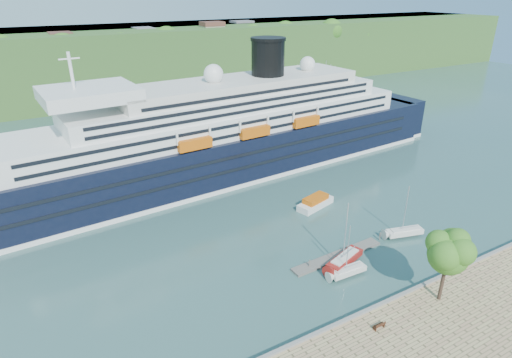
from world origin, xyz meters
The scene contains 11 objects.
ground centered at (0.00, 0.00, 0.00)m, with size 400.00×400.00×0.00m, color #2E5250.
far_hillside centered at (0.00, 145.00, 12.00)m, with size 400.00×50.00×24.00m, color #2C5522.
quay_coping centered at (0.00, -0.20, 1.15)m, with size 220.00×0.50×0.30m, color slate.
cruise_ship centered at (-1.87, 50.21, 14.28)m, with size 127.18×18.52×28.56m, color black, non-canonical shape.
park_bench centered at (-5.60, -3.09, 1.52)m, with size 1.61×0.66×1.03m, color #4C2815, non-canonical shape.
promenade_tree centered at (5.06, -3.06, 6.54)m, with size 6.69×6.69×11.08m, color #275817, non-canonical shape.
floating_pontoon centered at (0.67, 11.99, 0.18)m, with size 16.44×2.01×0.37m, color slate, non-canonical shape.
sailboat_white_near centered at (-1.02, 7.64, 4.01)m, with size 6.21×1.72×8.02m, color silver, non-canonical shape.
sailboat_red centered at (0.15, 9.78, 5.12)m, with size 7.92×2.20×10.23m, color maroon, non-canonical shape.
sailboat_white_far centered at (14.23, 11.17, 4.45)m, with size 6.89×1.92×8.90m, color silver, non-canonical shape.
tender_launch centered at (7.72, 27.03, 1.11)m, with size 8.02×2.74×2.22m, color #C4550B, non-canonical shape.
Camera 1 is at (-37.66, -29.82, 38.08)m, focal length 30.00 mm.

